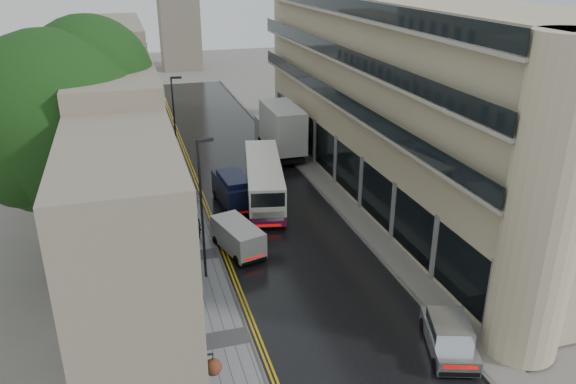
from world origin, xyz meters
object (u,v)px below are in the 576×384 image
white_van (237,251)px  lamp_post_far (175,126)px  tree_near (61,153)px  tree_far (80,108)px  silver_hatchback (437,356)px  pedestrian (196,226)px  navy_van (227,200)px  lamp_post_near (202,212)px  cream_bus (250,197)px  white_lorry (273,137)px

white_van → lamp_post_far: (-1.61, 16.43, 3.08)m
tree_near → tree_far: 13.02m
silver_hatchback → pedestrian: pedestrian is taller
white_van → navy_van: bearing=68.6°
pedestrian → lamp_post_near: lamp_post_near is taller
silver_hatchback → lamp_post_near: 13.75m
tree_near → cream_bus: 12.85m
navy_van → tree_near: bearing=-160.6°
lamp_post_near → tree_near: bearing=144.6°
lamp_post_near → lamp_post_far: lamp_post_near is taller
cream_bus → silver_hatchback: cream_bus is taller
white_lorry → silver_hatchback: (-0.20, -27.87, -1.53)m
lamp_post_near → tree_far: bearing=102.4°
white_lorry → white_van: 17.84m
silver_hatchback → navy_van: bearing=126.0°
pedestrian → cream_bus: bearing=-151.9°
navy_van → white_lorry: bearing=55.0°
navy_van → lamp_post_far: bearing=98.8°
navy_van → white_van: bearing=-100.4°
navy_van → lamp_post_far: 10.50m
cream_bus → white_lorry: (4.40, 10.33, 0.86)m
tree_far → cream_bus: (10.69, -9.20, -4.76)m
cream_bus → pedestrian: cream_bus is taller
tree_near → pedestrian: 9.25m
navy_van → lamp_post_near: lamp_post_near is taller
tree_far → white_lorry: size_ratio=1.41×
cream_bus → pedestrian: 4.74m
tree_far → navy_van: tree_far is taller
lamp_post_near → lamp_post_far: size_ratio=1.01×
tree_far → white_van: tree_far is taller
white_van → navy_van: size_ratio=0.83×
lamp_post_far → tree_near: bearing=-110.0°
white_lorry → cream_bus: bearing=-113.3°
cream_bus → white_van: cream_bus is taller
white_lorry → tree_far: bearing=-175.9°
lamp_post_near → white_lorry: bearing=54.5°
tree_near → white_van: 10.91m
tree_near → tree_far: size_ratio=1.11×
white_lorry → pedestrian: size_ratio=4.96×
white_van → tree_near: bearing=149.5°
silver_hatchback → white_van: size_ratio=1.02×
lamp_post_far → white_van: bearing=-77.3°
tree_near → lamp_post_far: tree_near is taller
cream_bus → white_lorry: white_lorry is taller
white_van → tree_far: bearing=103.6°
white_van → lamp_post_far: 16.80m
white_van → lamp_post_far: size_ratio=0.52×
tree_far → white_van: 18.35m
tree_near → navy_van: bearing=23.8°
white_van → lamp_post_near: 3.81m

